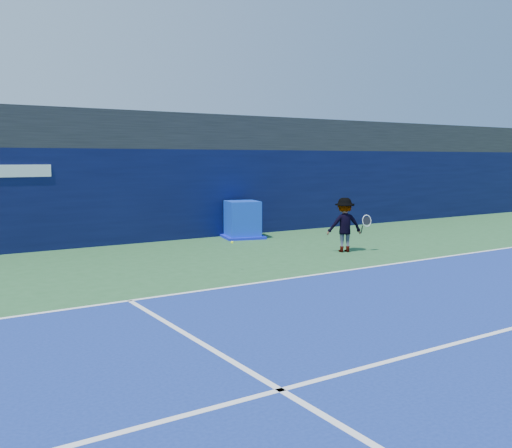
{
  "coord_description": "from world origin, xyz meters",
  "views": [
    {
      "loc": [
        -8.68,
        -7.23,
        2.7
      ],
      "look_at": [
        -0.73,
        5.2,
        1.0
      ],
      "focal_mm": 40.0,
      "sensor_mm": 36.0,
      "label": 1
    }
  ],
  "objects": [
    {
      "name": "ground",
      "position": [
        0.0,
        0.0,
        0.0
      ],
      "size": [
        80.0,
        80.0,
        0.0
      ],
      "primitive_type": "plane",
      "color": "#285A2F",
      "rests_on": "ground"
    },
    {
      "name": "baseline",
      "position": [
        0.0,
        3.0,
        0.01
      ],
      "size": [
        24.0,
        0.1,
        0.01
      ],
      "primitive_type": "cube",
      "color": "white",
      "rests_on": "ground"
    },
    {
      "name": "stadium_band",
      "position": [
        0.0,
        11.5,
        3.6
      ],
      "size": [
        36.0,
        3.0,
        1.2
      ],
      "primitive_type": "cube",
      "color": "black",
      "rests_on": "back_wall_assembly"
    },
    {
      "name": "back_wall_assembly",
      "position": [
        -0.0,
        10.5,
        1.5
      ],
      "size": [
        36.0,
        1.03,
        3.0
      ],
      "color": "#090E33",
      "rests_on": "ground"
    },
    {
      "name": "equipment_cart",
      "position": [
        1.34,
        9.3,
        0.57
      ],
      "size": [
        1.6,
        1.6,
        1.26
      ],
      "color": "#0D34C1",
      "rests_on": "ground"
    },
    {
      "name": "tennis_player",
      "position": [
        2.31,
        5.19,
        0.79
      ],
      "size": [
        1.32,
        0.93,
        1.57
      ],
      "color": "silver",
      "rests_on": "ground"
    },
    {
      "name": "tennis_ball",
      "position": [
        -1.91,
        4.42,
        0.71
      ],
      "size": [
        0.06,
        0.06,
        0.06
      ],
      "color": "#CFFA1B",
      "rests_on": "ground"
    }
  ]
}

